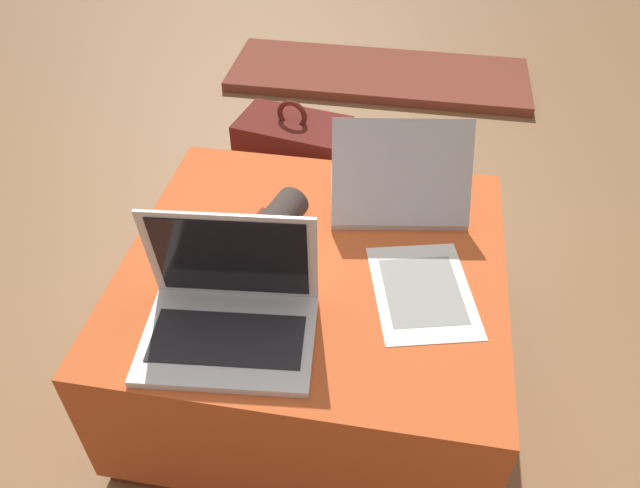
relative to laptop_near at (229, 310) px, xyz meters
name	(u,v)px	position (x,y,z in m)	size (l,w,h in m)	color
ground_plane	(315,370)	(0.13, 0.23, -0.47)	(14.00, 14.00, 0.00)	olive
ottoman	(315,320)	(0.13, 0.23, -0.26)	(0.87, 0.82, 0.41)	maroon
laptop_near	(229,310)	(0.00, 0.00, 0.00)	(0.37, 0.28, 0.26)	silver
laptop_far	(398,188)	(0.30, 0.47, 0.00)	(0.37, 0.31, 0.24)	#B7B7BC
cell_phone	(187,246)	(-0.17, 0.22, -0.05)	(0.15, 0.13, 0.01)	red
backpack	(296,180)	(-0.03, 0.81, -0.26)	(0.36, 0.30, 0.50)	#5B1E19
paper_sheet	(422,291)	(0.38, 0.17, -0.05)	(0.28, 0.34, 0.00)	white
wrist_brace	(273,226)	(0.02, 0.29, -0.01)	(0.13, 0.23, 0.08)	#3D332D
fireplace_hearth	(378,75)	(0.13, 1.96, -0.45)	(1.40, 0.50, 0.04)	brown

